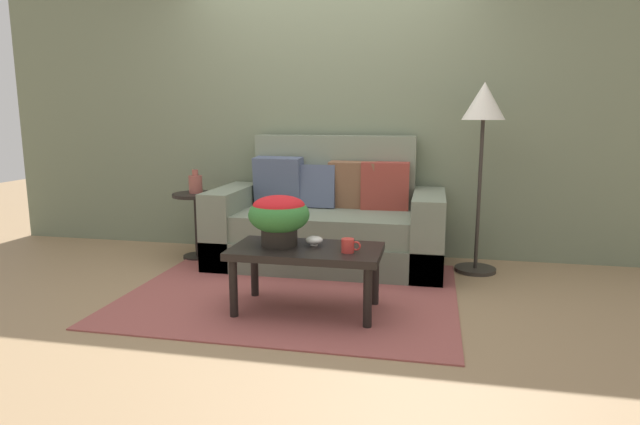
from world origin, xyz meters
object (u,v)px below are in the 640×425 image
object	(u,v)px
coffee_mug	(348,246)
snack_bowl	(314,240)
coffee_table	(306,256)
potted_plant	(279,215)
floor_lamp	(483,120)
table_vase	(196,183)
side_table	(197,214)
couch	(328,225)

from	to	relation	value
coffee_mug	snack_bowl	bearing A→B (deg)	151.21
coffee_table	potted_plant	size ratio (longest dim) A/B	2.42
floor_lamp	table_vase	world-z (taller)	floor_lamp
side_table	potted_plant	bearing A→B (deg)	-45.03
snack_bowl	table_vase	distance (m)	1.68
coffee_table	table_vase	distance (m)	1.71
snack_bowl	table_vase	size ratio (longest dim) A/B	0.55
coffee_mug	snack_bowl	distance (m)	0.28
side_table	coffee_mug	bearing A→B (deg)	-37.18
snack_bowl	potted_plant	bearing A→B (deg)	-170.33
side_table	snack_bowl	xyz separation A→B (m)	(1.29, -1.03, 0.06)
couch	potted_plant	distance (m)	1.17
couch	potted_plant	size ratio (longest dim) A/B	4.87
side_table	floor_lamp	size ratio (longest dim) A/B	0.39
side_table	potted_plant	xyz separation A→B (m)	(1.07, -1.07, 0.22)
table_vase	potted_plant	bearing A→B (deg)	-45.23
coffee_table	snack_bowl	distance (m)	0.12
coffee_table	side_table	xyz separation A→B (m)	(-1.26, 1.10, 0.03)
couch	coffee_mug	size ratio (longest dim) A/B	15.83
coffee_table	potted_plant	bearing A→B (deg)	171.16
side_table	table_vase	world-z (taller)	table_vase
coffee_table	potted_plant	xyz separation A→B (m)	(-0.19, 0.03, 0.26)
coffee_mug	snack_bowl	size ratio (longest dim) A/B	1.07
coffee_table	table_vase	world-z (taller)	table_vase
floor_lamp	potted_plant	world-z (taller)	floor_lamp
coffee_table	floor_lamp	world-z (taller)	floor_lamp
side_table	snack_bowl	world-z (taller)	side_table
potted_plant	coffee_mug	size ratio (longest dim) A/B	3.25
side_table	snack_bowl	size ratio (longest dim) A/B	5.13
side_table	table_vase	xyz separation A→B (m)	(-0.01, 0.02, 0.27)
coffee_table	table_vase	xyz separation A→B (m)	(-1.26, 1.12, 0.30)
couch	potted_plant	xyz separation A→B (m)	(-0.10, -1.13, 0.29)
potted_plant	coffee_mug	xyz separation A→B (m)	(0.47, -0.10, -0.16)
potted_plant	table_vase	xyz separation A→B (m)	(-1.08, 1.09, 0.04)
couch	snack_bowl	world-z (taller)	couch
coffee_table	potted_plant	world-z (taller)	potted_plant
coffee_table	table_vase	size ratio (longest dim) A/B	4.65
side_table	floor_lamp	xyz separation A→B (m)	(2.40, 0.08, 0.82)
coffee_table	couch	bearing A→B (deg)	94.25
potted_plant	table_vase	world-z (taller)	table_vase
coffee_mug	snack_bowl	world-z (taller)	coffee_mug
side_table	coffee_mug	size ratio (longest dim) A/B	4.80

